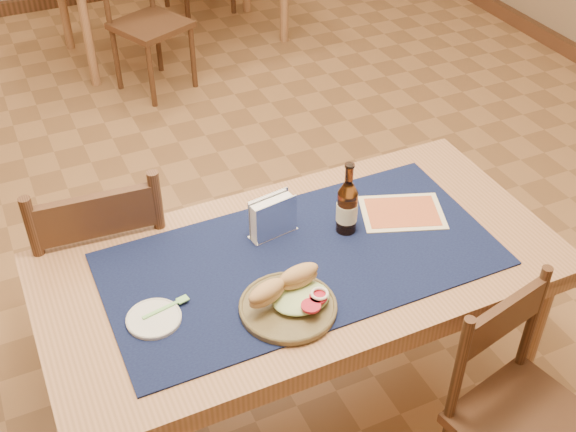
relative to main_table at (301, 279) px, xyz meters
name	(u,v)px	position (x,y,z in m)	size (l,w,h in m)	color
main_table	(301,279)	(0.00, 0.00, 0.00)	(1.60, 0.80, 0.75)	#A4724D
placemat	(302,259)	(0.00, 0.00, 0.09)	(1.20, 0.60, 0.01)	#111B3E
baseboard	(222,268)	(0.00, 0.80, -0.62)	(6.00, 7.00, 0.10)	#4F2E1C
chair_main_far	(105,267)	(-0.53, 0.51, -0.17)	(0.48, 0.48, 0.96)	#4F2E1C
chair_main_near	(521,415)	(0.45, -0.58, -0.23)	(0.46, 0.46, 0.83)	#4F2E1C
chair_back_near	(146,20)	(0.24, 2.68, -0.22)	(0.52, 0.52, 0.85)	#4F2E1C
sandwich_plate	(290,300)	(-0.12, -0.17, 0.12)	(0.28, 0.28, 0.11)	brown
side_plate	(154,318)	(-0.49, -0.06, 0.10)	(0.15, 0.15, 0.01)	silver
fork	(169,306)	(-0.43, -0.04, 0.10)	(0.14, 0.04, 0.00)	#7FD273
beer_bottle	(347,207)	(0.19, 0.07, 0.18)	(0.07, 0.07, 0.25)	#45230C
napkin_holder	(273,218)	(-0.03, 0.15, 0.15)	(0.16, 0.08, 0.14)	white
menu_card	(402,212)	(0.40, 0.06, 0.09)	(0.32, 0.28, 0.01)	beige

